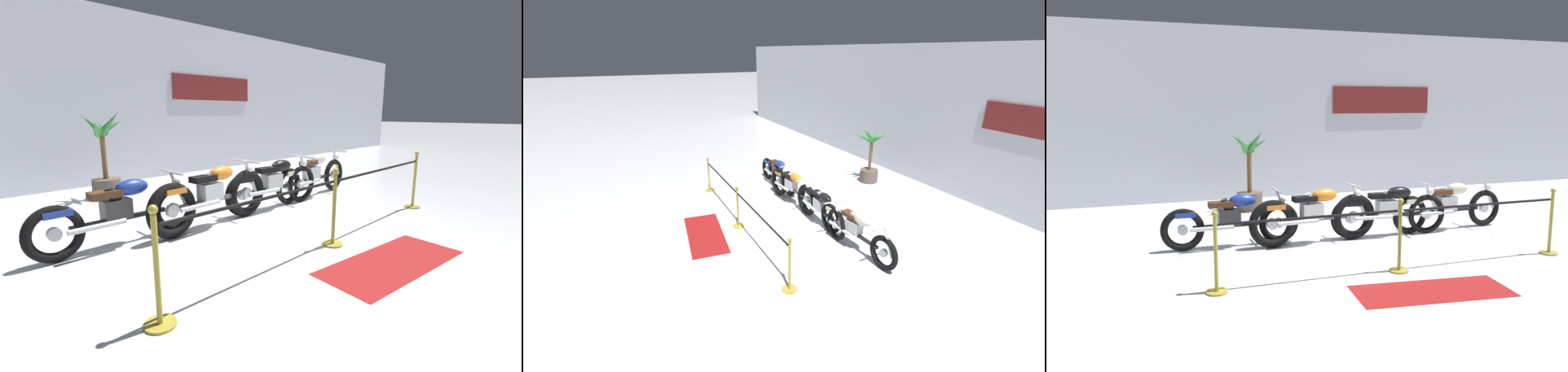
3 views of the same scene
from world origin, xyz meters
TOP-DOWN VIEW (x-y plane):
  - ground_plane at (0.00, 0.00)m, footprint 120.00×120.00m
  - back_wall at (0.01, 5.12)m, footprint 28.00×0.29m
  - motorcycle_blue_0 at (-2.05, 0.73)m, footprint 2.30×0.62m
  - motorcycle_orange_1 at (-0.69, 0.51)m, footprint 2.31×0.62m
  - motorcycle_black_2 at (0.75, 0.54)m, footprint 2.19×0.62m
  - motorcycle_cream_3 at (2.01, 0.59)m, footprint 2.40×0.62m
  - potted_palm_left_of_row at (-1.15, 3.55)m, footprint 0.87×1.00m
  - stanchion_far_left at (-1.13, -1.28)m, footprint 5.34×0.28m
  - stanchion_mid_left at (-0.07, -1.28)m, footprint 0.28×0.28m
  - stanchion_mid_right at (2.61, -1.28)m, footprint 0.28×0.28m
  - floor_banner at (-0.05, -2.11)m, footprint 2.09×1.03m

SIDE VIEW (x-z plane):
  - ground_plane at x=0.00m, z-range 0.00..0.00m
  - floor_banner at x=-0.05m, z-range 0.00..0.01m
  - stanchion_mid_left at x=-0.07m, z-range -0.17..0.88m
  - stanchion_mid_right at x=2.61m, z-range -0.17..0.88m
  - motorcycle_blue_0 at x=-2.05m, z-range -0.01..0.92m
  - motorcycle_cream_3 at x=2.01m, z-range 0.00..0.93m
  - motorcycle_black_2 at x=0.75m, z-range 0.00..0.94m
  - motorcycle_orange_1 at x=-0.69m, z-range -0.01..0.97m
  - stanchion_far_left at x=-1.13m, z-range 0.13..1.18m
  - potted_palm_left_of_row at x=-1.15m, z-range -0.21..1.64m
  - back_wall at x=0.01m, z-range 0.00..4.20m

